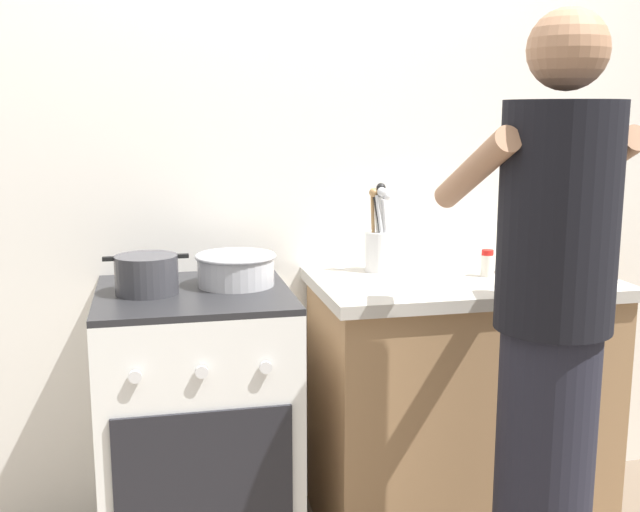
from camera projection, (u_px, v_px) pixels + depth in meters
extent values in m
cube|color=silver|center=(338.00, 168.00, 2.78)|extent=(3.20, 0.10, 2.50)
cube|color=#99724C|center=(458.00, 409.00, 2.68)|extent=(0.96, 0.56, 0.86)
cube|color=#B7B2A8|center=(462.00, 283.00, 2.59)|extent=(1.00, 0.60, 0.04)
cube|color=white|center=(198.00, 429.00, 2.48)|extent=(0.60, 0.60, 0.88)
cube|color=#232326|center=(193.00, 294.00, 2.40)|extent=(0.60, 0.60, 0.02)
cube|color=black|center=(205.00, 478.00, 2.19)|extent=(0.51, 0.01, 0.40)
cylinder|color=silver|center=(135.00, 377.00, 2.09)|extent=(0.04, 0.01, 0.04)
cylinder|color=silver|center=(202.00, 372.00, 2.13)|extent=(0.04, 0.01, 0.04)
cylinder|color=silver|center=(266.00, 367.00, 2.17)|extent=(0.04, 0.01, 0.04)
cylinder|color=#38383D|center=(147.00, 274.00, 2.35)|extent=(0.19, 0.19, 0.12)
cube|color=black|center=(108.00, 259.00, 2.32)|extent=(0.04, 0.02, 0.01)
cube|color=black|center=(183.00, 256.00, 2.37)|extent=(0.04, 0.02, 0.01)
cylinder|color=#B7B7BC|center=(236.00, 270.00, 2.46)|extent=(0.25, 0.25, 0.10)
torus|color=#B7B7BC|center=(236.00, 256.00, 2.46)|extent=(0.26, 0.26, 0.01)
cylinder|color=silver|center=(379.00, 252.00, 2.68)|extent=(0.10, 0.10, 0.14)
cylinder|color=#9E7547|center=(373.00, 231.00, 2.65)|extent=(0.02, 0.03, 0.25)
sphere|color=#9E7547|center=(374.00, 193.00, 2.63)|extent=(0.03, 0.03, 0.03)
cylinder|color=#B7BABF|center=(381.00, 231.00, 2.64)|extent=(0.05, 0.02, 0.25)
sphere|color=#B7BABF|center=(382.00, 192.00, 2.61)|extent=(0.03, 0.03, 0.03)
cylinder|color=white|center=(378.00, 232.00, 2.66)|extent=(0.02, 0.04, 0.23)
sphere|color=white|center=(378.00, 195.00, 2.64)|extent=(0.03, 0.03, 0.03)
cylinder|color=silver|center=(383.00, 231.00, 2.65)|extent=(0.05, 0.03, 0.24)
sphere|color=silver|center=(384.00, 193.00, 2.63)|extent=(0.03, 0.03, 0.03)
cylinder|color=black|center=(380.00, 229.00, 2.65)|extent=(0.06, 0.02, 0.27)
sphere|color=black|center=(381.00, 188.00, 2.63)|extent=(0.03, 0.03, 0.03)
cylinder|color=silver|center=(386.00, 232.00, 2.65)|extent=(0.04, 0.04, 0.23)
sphere|color=silver|center=(386.00, 196.00, 2.63)|extent=(0.03, 0.03, 0.03)
cylinder|color=silver|center=(487.00, 266.00, 2.60)|extent=(0.04, 0.04, 0.07)
cylinder|color=red|center=(488.00, 252.00, 2.59)|extent=(0.04, 0.04, 0.02)
cylinder|color=gold|center=(531.00, 250.00, 2.63)|extent=(0.07, 0.07, 0.16)
cylinder|color=gold|center=(532.00, 222.00, 2.61)|extent=(0.03, 0.03, 0.04)
cylinder|color=black|center=(533.00, 214.00, 2.61)|extent=(0.03, 0.03, 0.02)
cylinder|color=black|center=(543.00, 489.00, 2.07)|extent=(0.26, 0.26, 0.90)
cylinder|color=black|center=(558.00, 217.00, 1.93)|extent=(0.30, 0.30, 0.58)
sphere|color=#A07254|center=(568.00, 49.00, 1.85)|extent=(0.20, 0.20, 0.20)
cylinder|color=#A07254|center=(474.00, 170.00, 2.01)|extent=(0.07, 0.41, 0.24)
cylinder|color=#A07254|center=(591.00, 168.00, 2.08)|extent=(0.07, 0.41, 0.24)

